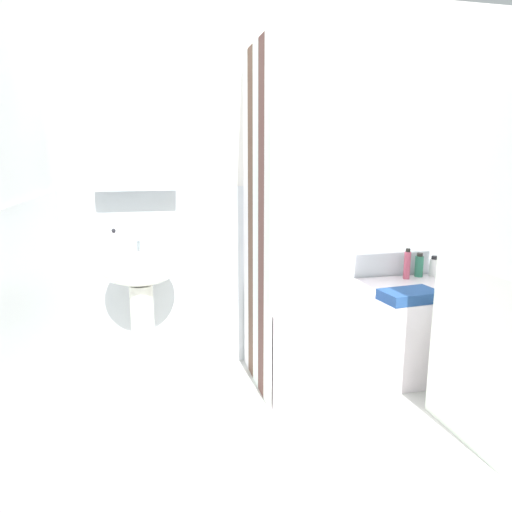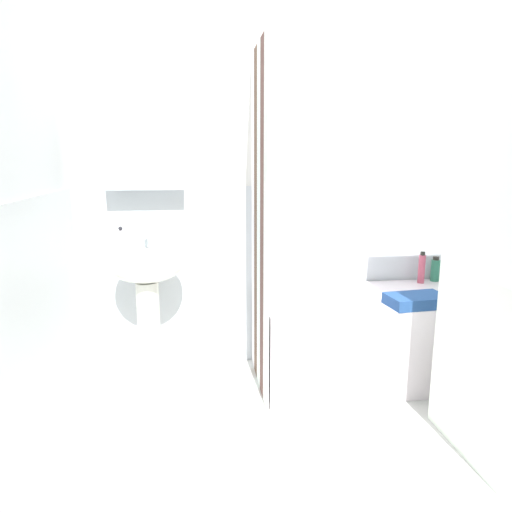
% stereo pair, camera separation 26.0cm
% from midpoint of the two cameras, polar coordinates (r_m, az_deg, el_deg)
% --- Properties ---
extents(ground_plane, '(4.80, 5.60, 0.04)m').
position_cam_midpoint_polar(ground_plane, '(2.45, 17.27, -23.67)').
color(ground_plane, silver).
extents(wall_back_tiled, '(3.60, 0.18, 2.40)m').
position_cam_midpoint_polar(wall_back_tiled, '(3.18, 7.99, 7.33)').
color(wall_back_tiled, white).
rests_on(wall_back_tiled, ground_plane).
extents(wall_left_tiled, '(0.07, 1.81, 2.40)m').
position_cam_midpoint_polar(wall_left_tiled, '(2.26, -24.56, 4.00)').
color(wall_left_tiled, silver).
rests_on(wall_left_tiled, ground_plane).
extents(sink, '(0.44, 0.34, 0.84)m').
position_cam_midpoint_polar(sink, '(2.93, -10.56, -3.58)').
color(sink, white).
rests_on(sink, ground_plane).
extents(faucet, '(0.03, 0.12, 0.12)m').
position_cam_midpoint_polar(faucet, '(2.95, -10.69, 2.17)').
color(faucet, silver).
rests_on(faucet, sink).
extents(soap_dispenser, '(0.05, 0.05, 0.15)m').
position_cam_midpoint_polar(soap_dispenser, '(2.86, -13.50, 1.82)').
color(soap_dispenser, white).
rests_on(soap_dispenser, sink).
extents(toothbrush_cup, '(0.06, 0.06, 0.09)m').
position_cam_midpoint_polar(toothbrush_cup, '(2.89, -8.21, 1.70)').
color(toothbrush_cup, white).
rests_on(toothbrush_cup, sink).
extents(bathtub, '(1.46, 0.68, 0.54)m').
position_cam_midpoint_polar(bathtub, '(3.15, 16.61, -9.32)').
color(bathtub, white).
rests_on(bathtub, ground_plane).
extents(shower_curtain, '(0.01, 0.68, 2.00)m').
position_cam_midpoint_polar(shower_curtain, '(2.75, 3.14, 3.82)').
color(shower_curtain, white).
rests_on(shower_curtain, ground_plane).
extents(lotion_bottle, '(0.06, 0.06, 0.15)m').
position_cam_midpoint_polar(lotion_bottle, '(3.58, 24.46, -1.71)').
color(lotion_bottle, white).
rests_on(lotion_bottle, bathtub).
extents(conditioner_bottle, '(0.06, 0.06, 0.17)m').
position_cam_midpoint_polar(conditioner_bottle, '(3.53, 22.82, -1.55)').
color(conditioner_bottle, '#2C7658').
rests_on(conditioner_bottle, bathtub).
extents(shampoo_bottle, '(0.05, 0.05, 0.22)m').
position_cam_midpoint_polar(shampoo_bottle, '(3.44, 21.44, -1.40)').
color(shampoo_bottle, '#C44E67').
rests_on(shampoo_bottle, bathtub).
extents(towel_folded, '(0.36, 0.24, 0.06)m').
position_cam_midpoint_polar(towel_folded, '(2.93, 21.28, -5.05)').
color(towel_folded, navy).
rests_on(towel_folded, bathtub).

